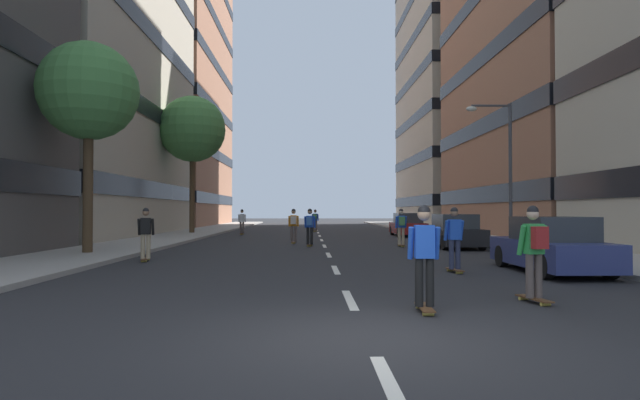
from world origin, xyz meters
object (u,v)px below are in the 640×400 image
(street_tree_near, at_px, (192,130))
(skater_5, at_px, (242,221))
(parked_car_near, at_px, (408,225))
(parked_car_mid, at_px, (454,232))
(streetlamp_right, at_px, (502,158))
(skater_1, at_px, (146,232))
(parked_car_far, at_px, (551,247))
(skater_6, at_px, (454,236))
(skater_0, at_px, (315,219))
(skater_2, at_px, (534,247))
(skater_4, at_px, (310,225))
(skater_8, at_px, (424,253))
(skater_3, at_px, (401,225))
(street_tree_mid, at_px, (89,92))
(skater_7, at_px, (293,224))

(street_tree_near, height_order, skater_5, street_tree_near)
(parked_car_near, relative_size, parked_car_mid, 1.00)
(streetlamp_right, xyz_separation_m, skater_1, (-14.39, -6.41, -3.15))
(streetlamp_right, bearing_deg, skater_5, 136.29)
(skater_1, bearing_deg, parked_car_far, -16.05)
(skater_5, xyz_separation_m, skater_6, (8.61, -22.82, 0.00))
(skater_0, bearing_deg, parked_car_near, -50.93)
(parked_car_far, height_order, skater_2, skater_2)
(skater_4, height_order, skater_8, same)
(skater_2, height_order, skater_3, same)
(street_tree_near, distance_m, skater_1, 20.87)
(street_tree_mid, bearing_deg, parked_car_mid, 14.96)
(skater_4, bearing_deg, parked_car_mid, -10.25)
(skater_5, distance_m, skater_8, 29.09)
(parked_car_far, bearing_deg, parked_car_mid, 90.00)
(street_tree_mid, xyz_separation_m, skater_5, (3.55, 17.35, -5.11))
(parked_car_near, relative_size, skater_0, 2.47)
(street_tree_near, distance_m, skater_8, 30.99)
(parked_car_mid, relative_size, skater_0, 2.47)
(street_tree_mid, distance_m, skater_2, 16.77)
(skater_2, bearing_deg, streetlamp_right, 71.50)
(street_tree_mid, relative_size, streetlamp_right, 1.20)
(street_tree_near, height_order, streetlamp_right, street_tree_near)
(skater_4, relative_size, skater_7, 1.00)
(skater_4, height_order, skater_5, same)
(street_tree_mid, distance_m, streetlamp_right, 17.81)
(skater_8, bearing_deg, skater_0, 92.30)
(skater_7, bearing_deg, street_tree_near, 125.84)
(parked_car_mid, xyz_separation_m, skater_6, (-2.63, -9.42, 0.29))
(street_tree_mid, relative_size, skater_1, 4.40)
(parked_car_mid, relative_size, street_tree_near, 0.46)
(streetlamp_right, height_order, skater_6, streetlamp_right)
(streetlamp_right, distance_m, skater_5, 19.10)
(streetlamp_right, height_order, skater_5, streetlamp_right)
(skater_1, xyz_separation_m, skater_6, (9.39, -3.40, 0.00))
(skater_5, bearing_deg, street_tree_near, 176.24)
(streetlamp_right, bearing_deg, skater_8, -114.72)
(skater_6, height_order, skater_8, same)
(skater_6, bearing_deg, skater_8, -110.42)
(parked_car_mid, distance_m, skater_3, 2.41)
(parked_car_near, height_order, skater_6, skater_6)
(skater_4, bearing_deg, parked_car_near, 56.60)
(skater_3, bearing_deg, skater_7, 153.21)
(streetlamp_right, relative_size, skater_6, 3.65)
(skater_2, bearing_deg, parked_car_near, 84.36)
(parked_car_mid, relative_size, skater_3, 2.47)
(parked_car_far, bearing_deg, street_tree_near, 122.61)
(skater_0, xyz_separation_m, skater_4, (-0.50, -17.33, 0.00))
(skater_3, xyz_separation_m, skater_6, (-0.37, -10.19, -0.03))
(street_tree_near, relative_size, streetlamp_right, 1.48)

